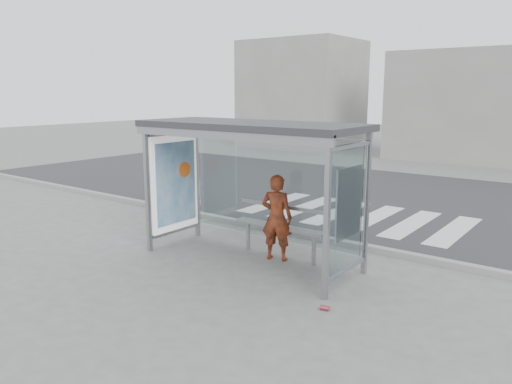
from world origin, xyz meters
TOP-DOWN VIEW (x-y plane):
  - ground at (0.00, 0.00)m, footprint 80.00×80.00m
  - road at (0.00, 7.00)m, footprint 30.00×10.00m
  - curb at (0.00, 1.95)m, footprint 30.00×0.18m
  - crosswalk at (0.00, 4.50)m, footprint 5.55×3.00m
  - bus_shelter at (-0.37, 0.06)m, footprint 4.25×1.65m
  - building_left at (-10.00, 18.00)m, footprint 6.00×5.00m
  - building_center at (0.00, 18.00)m, footprint 8.00×5.00m
  - person at (0.34, 0.40)m, footprint 0.68×0.54m
  - bench at (0.29, 0.58)m, footprint 1.97×0.24m
  - soda_can at (2.20, -1.05)m, footprint 0.15×0.10m

SIDE VIEW (x-z plane):
  - ground at x=0.00m, z-range 0.00..0.00m
  - crosswalk at x=0.00m, z-range 0.00..0.00m
  - road at x=0.00m, z-range 0.00..0.01m
  - soda_can at x=2.20m, z-range 0.00..0.07m
  - curb at x=0.00m, z-range 0.00..0.12m
  - bench at x=0.29m, z-range 0.09..1.11m
  - person at x=0.34m, z-range 0.00..1.65m
  - bus_shelter at x=-0.37m, z-range 0.67..3.29m
  - building_center at x=0.00m, z-range 0.00..5.00m
  - building_left at x=-10.00m, z-range 0.00..6.00m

